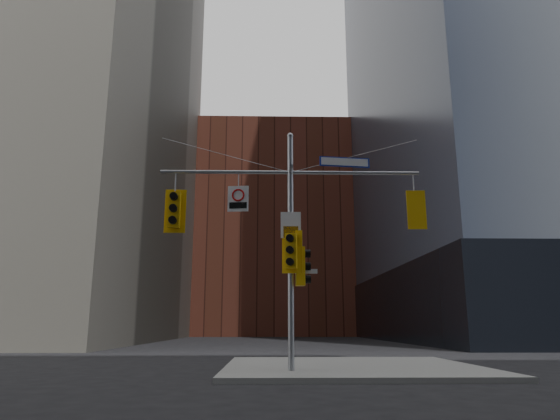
{
  "coord_description": "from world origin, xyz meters",
  "views": [
    {
      "loc": [
        -0.65,
        -12.73,
        1.41
      ],
      "look_at": [
        -0.32,
        2.0,
        4.81
      ],
      "focal_mm": 32.0,
      "sensor_mm": 36.0,
      "label": 1
    }
  ],
  "objects_px": {
    "traffic_light_pole_side": "(302,266)",
    "street_sign_blade": "(345,162)",
    "traffic_light_west_arm": "(174,210)",
    "traffic_light_pole_front": "(291,251)",
    "signal_assembly": "(291,223)",
    "regulatory_sign_arm": "(238,198)",
    "traffic_light_east_arm": "(415,211)"
  },
  "relations": [
    {
      "from": "signal_assembly",
      "to": "traffic_light_pole_side",
      "type": "height_order",
      "value": "signal_assembly"
    },
    {
      "from": "traffic_light_west_arm",
      "to": "regulatory_sign_arm",
      "type": "xyz_separation_m",
      "value": [
        1.92,
        -0.03,
        0.38
      ]
    },
    {
      "from": "signal_assembly",
      "to": "traffic_light_east_arm",
      "type": "height_order",
      "value": "signal_assembly"
    },
    {
      "from": "traffic_light_pole_side",
      "to": "street_sign_blade",
      "type": "distance_m",
      "value": 3.53
    },
    {
      "from": "traffic_light_east_arm",
      "to": "traffic_light_west_arm",
      "type": "bearing_deg",
      "value": 2.32
    },
    {
      "from": "traffic_light_east_arm",
      "to": "regulatory_sign_arm",
      "type": "xyz_separation_m",
      "value": [
        -5.41,
        -0.02,
        0.38
      ]
    },
    {
      "from": "traffic_light_west_arm",
      "to": "traffic_light_pole_front",
      "type": "bearing_deg",
      "value": -6.07
    },
    {
      "from": "traffic_light_east_arm",
      "to": "regulatory_sign_arm",
      "type": "bearing_deg",
      "value": 2.65
    },
    {
      "from": "traffic_light_west_arm",
      "to": "traffic_light_pole_side",
      "type": "relative_size",
      "value": 1.19
    },
    {
      "from": "traffic_light_pole_front",
      "to": "traffic_light_west_arm",
      "type": "bearing_deg",
      "value": -171.55
    },
    {
      "from": "traffic_light_pole_front",
      "to": "street_sign_blade",
      "type": "distance_m",
      "value": 3.31
    },
    {
      "from": "traffic_light_pole_side",
      "to": "traffic_light_west_arm",
      "type": "bearing_deg",
      "value": 87.45
    },
    {
      "from": "traffic_light_pole_side",
      "to": "regulatory_sign_arm",
      "type": "bearing_deg",
      "value": 88.39
    },
    {
      "from": "traffic_light_west_arm",
      "to": "street_sign_blade",
      "type": "distance_m",
      "value": 5.44
    },
    {
      "from": "traffic_light_west_arm",
      "to": "traffic_light_east_arm",
      "type": "distance_m",
      "value": 7.33
    },
    {
      "from": "traffic_light_east_arm",
      "to": "street_sign_blade",
      "type": "height_order",
      "value": "street_sign_blade"
    },
    {
      "from": "signal_assembly",
      "to": "traffic_light_west_arm",
      "type": "xyz_separation_m",
      "value": [
        -3.52,
        0.01,
        0.38
      ]
    },
    {
      "from": "signal_assembly",
      "to": "traffic_light_pole_front",
      "type": "xyz_separation_m",
      "value": [
        0.0,
        -0.27,
        -0.9
      ]
    },
    {
      "from": "traffic_light_pole_front",
      "to": "regulatory_sign_arm",
      "type": "bearing_deg",
      "value": -175.78
    },
    {
      "from": "traffic_light_pole_front",
      "to": "signal_assembly",
      "type": "bearing_deg",
      "value": 103.3
    },
    {
      "from": "traffic_light_west_arm",
      "to": "regulatory_sign_arm",
      "type": "relative_size",
      "value": 1.7
    },
    {
      "from": "traffic_light_pole_side",
      "to": "traffic_light_pole_front",
      "type": "relative_size",
      "value": 0.9
    },
    {
      "from": "signal_assembly",
      "to": "street_sign_blade",
      "type": "relative_size",
      "value": 5.04
    },
    {
      "from": "traffic_light_pole_side",
      "to": "traffic_light_pole_front",
      "type": "height_order",
      "value": "traffic_light_pole_front"
    },
    {
      "from": "signal_assembly",
      "to": "traffic_light_west_arm",
      "type": "bearing_deg",
      "value": 179.78
    },
    {
      "from": "traffic_light_west_arm",
      "to": "traffic_light_pole_front",
      "type": "xyz_separation_m",
      "value": [
        3.52,
        -0.28,
        -1.28
      ]
    },
    {
      "from": "traffic_light_west_arm",
      "to": "street_sign_blade",
      "type": "height_order",
      "value": "street_sign_blade"
    },
    {
      "from": "traffic_light_west_arm",
      "to": "traffic_light_east_arm",
      "type": "xyz_separation_m",
      "value": [
        7.33,
        -0.01,
        0.0
      ]
    },
    {
      "from": "traffic_light_east_arm",
      "to": "traffic_light_pole_side",
      "type": "distance_m",
      "value": 3.88
    },
    {
      "from": "traffic_light_east_arm",
      "to": "street_sign_blade",
      "type": "relative_size",
      "value": 0.75
    },
    {
      "from": "traffic_light_west_arm",
      "to": "regulatory_sign_arm",
      "type": "distance_m",
      "value": 1.96
    },
    {
      "from": "traffic_light_west_arm",
      "to": "traffic_light_pole_front",
      "type": "relative_size",
      "value": 1.07
    }
  ]
}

